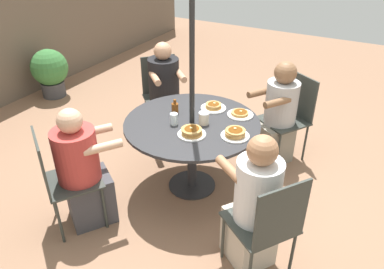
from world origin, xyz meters
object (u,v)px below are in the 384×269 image
at_px(syrup_bottle, 175,108).
at_px(patio_chair_east, 291,113).
at_px(patio_chair_north, 268,223).
at_px(patio_chair_south, 161,91).
at_px(pancake_plate_c, 213,107).
at_px(diner_south, 165,96).
at_px(pancake_plate_a, 192,132).
at_px(patio_chair_west, 60,176).
at_px(diner_east, 278,117).
at_px(potted_shrub, 50,71).
at_px(pancake_plate_d, 240,114).
at_px(diner_north, 254,207).
at_px(coffee_cup, 204,118).
at_px(drinking_glass_a, 174,119).
at_px(patio_table, 192,131).
at_px(diner_west, 83,173).
at_px(pancake_plate_b, 235,134).

bearing_deg(syrup_bottle, patio_chair_east, -43.24).
height_order(patio_chair_north, patio_chair_south, same).
bearing_deg(pancake_plate_c, diner_south, 65.34).
height_order(pancake_plate_a, pancake_plate_c, pancake_plate_a).
bearing_deg(patio_chair_west, pancake_plate_c, 95.55).
relative_size(diner_east, pancake_plate_a, 4.58).
distance_m(diner_south, pancake_plate_a, 1.27).
bearing_deg(potted_shrub, pancake_plate_d, -99.81).
height_order(diner_north, potted_shrub, diner_north).
relative_size(coffee_cup, potted_shrub, 0.16).
bearing_deg(pancake_plate_a, diner_south, 43.38).
bearing_deg(potted_shrub, drinking_glass_a, -110.10).
bearing_deg(pancake_plate_c, patio_chair_north, -137.81).
bearing_deg(pancake_plate_a, patio_table, 28.30).
distance_m(pancake_plate_a, potted_shrub, 3.19).
bearing_deg(pancake_plate_a, patio_chair_south, 43.80).
xyz_separation_m(diner_west, pancake_plate_a, (0.65, -0.69, 0.26)).
relative_size(pancake_plate_d, coffee_cup, 2.20).
xyz_separation_m(patio_chair_north, pancake_plate_a, (0.49, 0.88, 0.23)).
bearing_deg(coffee_cup, pancake_plate_a, -179.49).
bearing_deg(pancake_plate_d, patio_table, 135.16).
distance_m(diner_east, pancake_plate_c, 0.77).
distance_m(diner_south, pancake_plate_b, 1.43).
xyz_separation_m(patio_chair_east, syrup_bottle, (-0.94, 0.88, 0.26)).
distance_m(diner_west, pancake_plate_d, 1.52).
xyz_separation_m(diner_north, coffee_cup, (0.62, 0.74, 0.26)).
height_order(patio_table, patio_chair_west, patio_chair_west).
height_order(patio_table, pancake_plate_b, pancake_plate_b).
height_order(patio_chair_north, pancake_plate_a, patio_chair_north).
bearing_deg(pancake_plate_a, coffee_cup, 0.51).
relative_size(patio_table, patio_chair_south, 1.35).
distance_m(patio_chair_north, syrup_bottle, 1.47).
relative_size(pancake_plate_b, coffee_cup, 2.20).
relative_size(patio_chair_north, pancake_plate_c, 3.77).
bearing_deg(drinking_glass_a, patio_table, -47.43).
distance_m(diner_north, diner_east, 1.49).
bearing_deg(pancake_plate_a, patio_chair_west, 135.43).
relative_size(diner_north, diner_south, 0.98).
distance_m(diner_west, pancake_plate_c, 1.37).
bearing_deg(patio_chair_west, diner_south, 126.50).
height_order(patio_table, diner_west, diner_west).
xyz_separation_m(patio_table, diner_west, (-0.85, 0.58, -0.13)).
bearing_deg(diner_west, patio_chair_west, -90.00).
height_order(diner_north, patio_chair_west, diner_north).
bearing_deg(patio_table, coffee_cup, -76.67).
bearing_deg(syrup_bottle, patio_table, -109.24).
bearing_deg(patio_chair_east, diner_south, 45.18).
xyz_separation_m(patio_chair_east, diner_south, (-0.31, 1.40, 0.00)).
bearing_deg(diner_east, patio_table, 90.00).
relative_size(patio_chair_east, patio_chair_south, 1.00).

